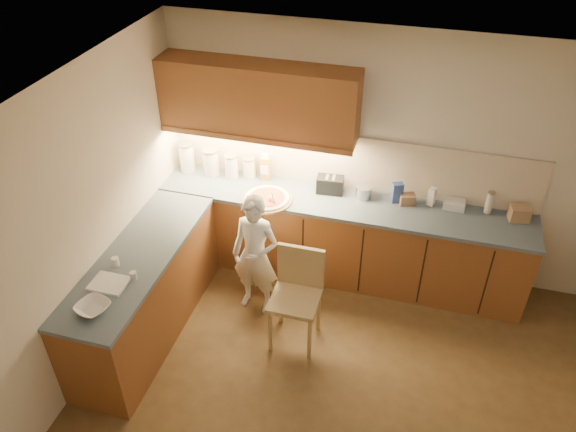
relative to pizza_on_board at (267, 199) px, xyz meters
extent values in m
plane|color=brown|center=(1.10, -1.50, -0.94)|extent=(4.50, 4.50, 0.00)
cube|color=beige|center=(1.10, 0.50, 0.36)|extent=(4.50, 0.04, 2.60)
cube|color=beige|center=(-1.15, -1.50, 0.36)|extent=(0.04, 4.00, 2.60)
cube|color=white|center=(1.10, -1.50, 1.66)|extent=(4.50, 4.00, 0.04)
cube|color=brown|center=(0.73, 0.20, -0.50)|extent=(3.75, 0.60, 0.88)
cube|color=brown|center=(-0.85, -1.10, -0.50)|extent=(0.60, 2.00, 0.88)
cube|color=#495A69|center=(0.73, 0.20, -0.04)|extent=(3.77, 0.62, 0.04)
cube|color=#495A69|center=(-0.85, -1.10, -0.04)|extent=(0.62, 2.02, 0.04)
cube|color=black|center=(-0.80, -0.11, -0.50)|extent=(0.02, 0.01, 0.80)
cube|color=black|center=(-0.20, -0.11, -0.50)|extent=(0.02, 0.01, 0.80)
cube|color=black|center=(0.40, -0.11, -0.50)|extent=(0.02, 0.01, 0.80)
cube|color=black|center=(1.00, -0.11, -0.50)|extent=(0.02, 0.01, 0.80)
cube|color=black|center=(1.60, -0.11, -0.50)|extent=(0.02, 0.01, 0.80)
cube|color=black|center=(2.20, -0.11, -0.50)|extent=(0.02, 0.01, 0.80)
cube|color=beige|center=(0.73, 0.48, 0.27)|extent=(3.75, 0.02, 0.58)
cube|color=brown|center=(-0.17, 0.32, 0.91)|extent=(1.95, 0.35, 0.70)
cube|color=brown|center=(-0.17, 0.15, 0.56)|extent=(1.95, 0.02, 0.06)
cylinder|color=#A27C51|center=(0.00, 0.00, -0.01)|extent=(0.50, 0.50, 0.02)
cylinder|color=beige|center=(0.00, 0.00, 0.01)|extent=(0.44, 0.44, 0.02)
cylinder|color=red|center=(0.00, 0.00, 0.02)|extent=(0.35, 0.35, 0.01)
sphere|color=white|center=(0.06, -0.04, 0.04)|extent=(0.06, 0.06, 0.06)
cylinder|color=white|center=(0.10, -0.10, 0.07)|extent=(0.02, 0.12, 0.20)
imported|color=white|center=(0.04, -0.53, -0.30)|extent=(0.50, 0.36, 1.29)
cylinder|color=tan|center=(0.34, -1.06, -0.70)|extent=(0.04, 0.04, 0.49)
cylinder|color=tan|center=(0.71, -1.06, -0.70)|extent=(0.04, 0.04, 0.49)
cylinder|color=tan|center=(0.34, -0.69, -0.70)|extent=(0.04, 0.04, 0.49)
cylinder|color=tan|center=(0.71, -0.69, -0.70)|extent=(0.04, 0.04, 0.49)
cube|color=tan|center=(0.53, -0.88, -0.43)|extent=(0.44, 0.44, 0.04)
cube|color=tan|center=(0.53, -0.68, -0.19)|extent=(0.43, 0.04, 0.43)
imported|color=white|center=(-0.85, -1.82, 0.01)|extent=(0.31, 0.31, 0.06)
cylinder|color=white|center=(-1.00, 0.32, 0.13)|extent=(0.15, 0.15, 0.31)
cylinder|color=gray|center=(-1.00, 0.32, 0.30)|extent=(0.16, 0.16, 0.02)
cylinder|color=white|center=(-0.72, 0.32, 0.12)|extent=(0.16, 0.16, 0.28)
cylinder|color=tan|center=(-0.72, 0.32, 0.27)|extent=(0.17, 0.17, 0.02)
cylinder|color=white|center=(-0.50, 0.33, 0.10)|extent=(0.13, 0.13, 0.25)
cylinder|color=tan|center=(-0.50, 0.33, 0.24)|extent=(0.14, 0.14, 0.02)
cylinder|color=white|center=(-0.32, 0.39, 0.08)|extent=(0.13, 0.13, 0.21)
cylinder|color=gray|center=(-0.32, 0.39, 0.20)|extent=(0.14, 0.14, 0.02)
cube|color=#AE8722|center=(-0.14, 0.39, 0.11)|extent=(0.11, 0.08, 0.26)
cube|color=white|center=(-0.14, 0.39, 0.26)|extent=(0.07, 0.05, 0.05)
cube|color=black|center=(0.57, 0.33, 0.06)|extent=(0.28, 0.18, 0.17)
cube|color=#A9A9AE|center=(0.53, 0.32, 0.15)|extent=(0.04, 0.12, 0.00)
cube|color=#A9A9AE|center=(0.60, 0.33, 0.15)|extent=(0.04, 0.12, 0.00)
cylinder|color=#B0B0B5|center=(0.92, 0.32, 0.04)|extent=(0.16, 0.16, 0.12)
cylinder|color=#B0B0B5|center=(0.92, 0.32, 0.10)|extent=(0.17, 0.17, 0.01)
cube|color=#314A94|center=(1.24, 0.34, 0.08)|extent=(0.13, 0.11, 0.21)
cube|color=#A07456|center=(1.35, 0.33, 0.03)|extent=(0.17, 0.15, 0.11)
cube|color=silver|center=(1.58, 0.37, 0.07)|extent=(0.08, 0.08, 0.19)
cube|color=silver|center=(1.80, 0.38, 0.02)|extent=(0.21, 0.15, 0.08)
cylinder|color=white|center=(2.12, 0.39, 0.09)|extent=(0.07, 0.07, 0.22)
cylinder|color=tan|center=(2.12, 0.39, 0.20)|extent=(0.08, 0.08, 0.01)
cube|color=#A17A57|center=(2.40, 0.34, 0.05)|extent=(0.21, 0.18, 0.14)
cube|color=white|center=(-0.88, -1.52, -0.01)|extent=(0.30, 0.23, 0.02)
cylinder|color=white|center=(-0.95, -1.29, 0.02)|extent=(0.08, 0.08, 0.08)
cylinder|color=silver|center=(-0.72, -1.41, 0.02)|extent=(0.06, 0.06, 0.07)
camera|label=1|loc=(1.46, -4.41, 3.13)|focal=35.00mm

